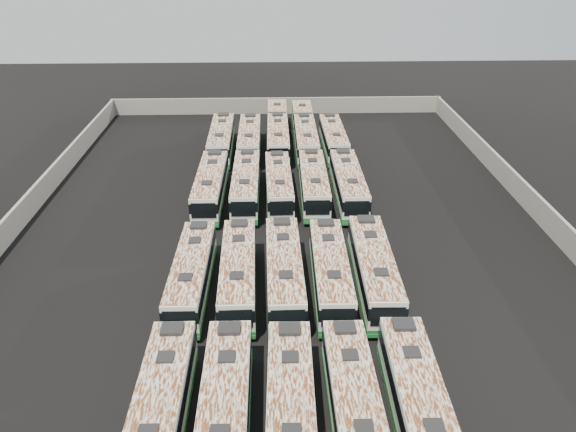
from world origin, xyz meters
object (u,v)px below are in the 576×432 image
at_px(bus_midback_center, 279,185).
at_px(bus_back_far_left, 221,140).
at_px(bus_front_far_left, 160,412).
at_px(bus_front_center, 291,412).
at_px(bus_midback_right, 314,184).
at_px(bus_midfront_far_left, 192,274).
at_px(bus_front_far_right, 419,407).
at_px(bus_midfront_right, 330,272).
at_px(bus_midback_left, 246,185).
at_px(bus_back_right, 305,131).
at_px(bus_midfront_center, 284,272).
at_px(bus_front_left, 225,413).
at_px(bus_midfront_left, 238,273).
at_px(bus_back_far_right, 334,139).
at_px(bus_back_left, 250,140).
at_px(bus_back_center, 278,130).
at_px(bus_front_right, 355,408).
at_px(bus_midback_far_left, 211,186).
at_px(bus_midfront_far_right, 374,270).
at_px(bus_midback_far_right, 348,184).

height_order(bus_midback_center, bus_back_far_left, bus_back_far_left).
relative_size(bus_front_far_left, bus_front_center, 1.00).
bearing_deg(bus_midback_right, bus_midfront_far_left, -121.55).
bearing_deg(bus_midback_right, bus_back_far_left, 128.06).
height_order(bus_front_far_right, bus_midback_center, bus_front_far_right).
xyz_separation_m(bus_front_far_right, bus_midfront_right, (-3.19, 12.50, -0.03)).
height_order(bus_midback_left, bus_back_right, bus_midback_left).
bearing_deg(bus_midfront_center, bus_midback_center, 89.70).
bearing_deg(bus_front_far_right, bus_front_left, -178.39).
bearing_deg(bus_midfront_center, bus_midfront_right, -1.33).
bearing_deg(bus_midback_right, bus_midfront_left, -112.07).
height_order(bus_front_left, bus_midfront_left, bus_front_left).
bearing_deg(bus_back_far_right, bus_midfront_left, -109.34).
bearing_deg(bus_back_left, bus_back_center, 44.83).
distance_m(bus_front_far_left, bus_back_far_left, 39.99).
distance_m(bus_front_far_right, bus_midfront_right, 12.90).
relative_size(bus_front_right, bus_midback_far_left, 0.96).
relative_size(bus_front_far_left, bus_midfront_right, 1.01).
bearing_deg(bus_midfront_right, bus_midback_left, 113.96).
relative_size(bus_front_far_right, bus_back_far_right, 1.03).
distance_m(bus_front_center, bus_midback_right, 27.82).
height_order(bus_midfront_far_right, bus_midback_left, bus_midfront_far_right).
xyz_separation_m(bus_midfront_left, bus_back_far_right, (9.49, 27.52, -0.02)).
relative_size(bus_midback_far_left, bus_midback_center, 1.04).
height_order(bus_midfront_left, bus_midback_far_right, bus_midback_far_right).
relative_size(bus_midback_right, bus_midback_far_right, 0.98).
distance_m(bus_front_far_right, bus_back_left, 41.11).
height_order(bus_midback_far_right, bus_back_center, bus_midback_far_right).
bearing_deg(bus_front_left, bus_back_far_left, 94.42).
xyz_separation_m(bus_front_far_left, bus_back_left, (3.24, 39.90, 0.01)).
distance_m(bus_midfront_far_left, bus_midfront_left, 3.21).
bearing_deg(bus_midfront_far_left, bus_front_right, -51.76).
xyz_separation_m(bus_back_center, bus_back_far_right, (6.28, -3.09, -0.04)).
bearing_deg(bus_back_left, bus_midback_far_right, -53.04).
bearing_deg(bus_midback_left, bus_midfront_right, -66.82).
distance_m(bus_front_right, bus_midfront_left, 14.05).
height_order(bus_front_right, bus_midback_far_right, bus_midback_far_right).
bearing_deg(bus_back_left, bus_midfront_left, -90.03).
bearing_deg(bus_back_left, bus_back_far_left, 178.20).
distance_m(bus_back_far_left, bus_back_far_right, 12.69).
bearing_deg(bus_midback_right, bus_midfront_right, -89.00).
relative_size(bus_midback_far_left, bus_back_center, 0.65).
height_order(bus_front_left, bus_front_right, bus_front_left).
distance_m(bus_front_far_left, bus_back_far_right, 42.00).
bearing_deg(bus_front_left, bus_back_right, 81.44).
relative_size(bus_midfront_far_right, bus_midback_center, 1.05).
relative_size(bus_back_far_left, bus_back_left, 1.02).
bearing_deg(bus_midfront_right, bus_midback_far_left, 123.96).
height_order(bus_midback_far_left, bus_midback_right, bus_midback_far_left).
height_order(bus_midfront_right, bus_back_far_right, bus_midfront_right).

